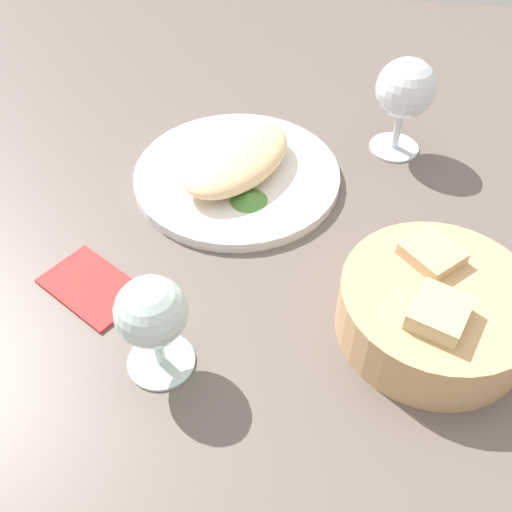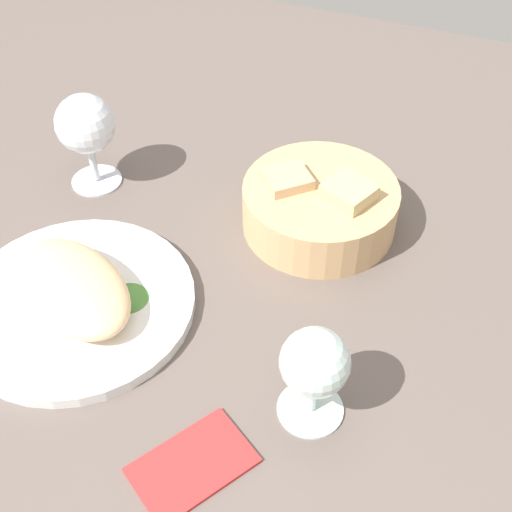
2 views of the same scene
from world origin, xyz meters
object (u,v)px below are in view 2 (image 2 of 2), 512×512
at_px(wine_glass_far, 86,128).
at_px(folded_napkin, 192,464).
at_px(bread_basket, 319,206).
at_px(plate, 77,304).
at_px(wine_glass_near, 314,367).

xyz_separation_m(wine_glass_far, folded_napkin, (0.30, -0.33, -0.08)).
distance_m(bread_basket, wine_glass_far, 0.31).
bearing_deg(plate, wine_glass_far, 115.88).
distance_m(wine_glass_near, wine_glass_far, 0.45).
height_order(bread_basket, folded_napkin, bread_basket).
distance_m(bread_basket, wine_glass_near, 0.28).
bearing_deg(folded_napkin, bread_basket, 30.99).
bearing_deg(folded_napkin, wine_glass_far, 74.13).
relative_size(wine_glass_near, folded_napkin, 1.03).
relative_size(bread_basket, wine_glass_far, 1.46).
xyz_separation_m(plate, wine_glass_near, (0.29, -0.03, 0.07)).
distance_m(plate, wine_glass_near, 0.30).
relative_size(plate, bread_basket, 1.38).
relative_size(plate, wine_glass_near, 2.36).
bearing_deg(wine_glass_near, plate, 174.47).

